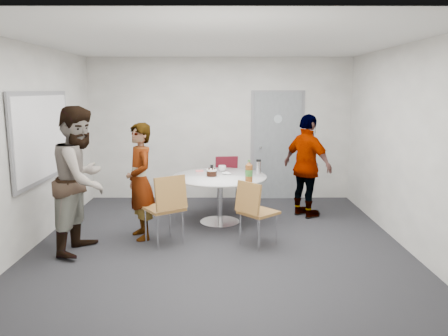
{
  "coord_description": "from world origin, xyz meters",
  "views": [
    {
      "loc": [
        0.06,
        -5.87,
        2.09
      ],
      "look_at": [
        0.07,
        0.25,
        1.0
      ],
      "focal_mm": 35.0,
      "sensor_mm": 36.0,
      "label": 1
    }
  ],
  "objects_px": {
    "person_main": "(140,181)",
    "chair_near_left": "(167,203)",
    "whiteboard": "(43,137)",
    "chair_near_right": "(254,207)",
    "table": "(221,182)",
    "person_right": "(307,166)",
    "person_left": "(81,180)",
    "chair_far": "(228,176)",
    "door": "(277,146)"
  },
  "relations": [
    {
      "from": "person_main",
      "to": "chair_near_left",
      "type": "bearing_deg",
      "value": 25.21
    },
    {
      "from": "whiteboard",
      "to": "chair_near_right",
      "type": "relative_size",
      "value": 2.1
    },
    {
      "from": "table",
      "to": "person_right",
      "type": "xyz_separation_m",
      "value": [
        1.41,
        0.38,
        0.19
      ]
    },
    {
      "from": "person_left",
      "to": "person_main",
      "type": "bearing_deg",
      "value": -44.67
    },
    {
      "from": "chair_near_right",
      "to": "person_left",
      "type": "height_order",
      "value": "person_left"
    },
    {
      "from": "chair_near_right",
      "to": "chair_far",
      "type": "distance_m",
      "value": 2.15
    },
    {
      "from": "chair_far",
      "to": "person_left",
      "type": "relative_size",
      "value": 0.47
    },
    {
      "from": "door",
      "to": "chair_near_left",
      "type": "height_order",
      "value": "door"
    },
    {
      "from": "table",
      "to": "chair_near_right",
      "type": "relative_size",
      "value": 1.62
    },
    {
      "from": "chair_near_left",
      "to": "person_left",
      "type": "xyz_separation_m",
      "value": [
        -1.08,
        -0.16,
        0.35
      ]
    },
    {
      "from": "person_right",
      "to": "chair_far",
      "type": "bearing_deg",
      "value": 26.21
    },
    {
      "from": "whiteboard",
      "to": "chair_near_right",
      "type": "xyz_separation_m",
      "value": [
        2.93,
        -0.43,
        -0.9
      ]
    },
    {
      "from": "chair_near_right",
      "to": "chair_far",
      "type": "height_order",
      "value": "chair_near_right"
    },
    {
      "from": "whiteboard",
      "to": "chair_near_left",
      "type": "distance_m",
      "value": 1.99
    },
    {
      "from": "table",
      "to": "person_main",
      "type": "bearing_deg",
      "value": -148.9
    },
    {
      "from": "table",
      "to": "person_right",
      "type": "bearing_deg",
      "value": 14.93
    },
    {
      "from": "chair_near_right",
      "to": "person_right",
      "type": "bearing_deg",
      "value": 103.71
    },
    {
      "from": "whiteboard",
      "to": "table",
      "type": "xyz_separation_m",
      "value": [
        2.49,
        0.63,
        -0.78
      ]
    },
    {
      "from": "chair_near_left",
      "to": "chair_near_right",
      "type": "bearing_deg",
      "value": -36.73
    },
    {
      "from": "table",
      "to": "chair_near_left",
      "type": "relative_size",
      "value": 1.5
    },
    {
      "from": "chair_near_right",
      "to": "door",
      "type": "bearing_deg",
      "value": 124.71
    },
    {
      "from": "whiteboard",
      "to": "table",
      "type": "bearing_deg",
      "value": 14.21
    },
    {
      "from": "chair_far",
      "to": "door",
      "type": "bearing_deg",
      "value": -157.46
    },
    {
      "from": "chair_far",
      "to": "person_left",
      "type": "bearing_deg",
      "value": 40.61
    },
    {
      "from": "door",
      "to": "person_right",
      "type": "height_order",
      "value": "door"
    },
    {
      "from": "door",
      "to": "person_main",
      "type": "height_order",
      "value": "door"
    },
    {
      "from": "whiteboard",
      "to": "table",
      "type": "relative_size",
      "value": 1.29
    },
    {
      "from": "person_right",
      "to": "table",
      "type": "bearing_deg",
      "value": 68.87
    },
    {
      "from": "chair_near_right",
      "to": "person_left",
      "type": "xyz_separation_m",
      "value": [
        -2.25,
        -0.11,
        0.4
      ]
    },
    {
      "from": "chair_near_left",
      "to": "chair_near_right",
      "type": "relative_size",
      "value": 1.08
    },
    {
      "from": "chair_far",
      "to": "person_left",
      "type": "xyz_separation_m",
      "value": [
        -1.91,
        -2.24,
        0.4
      ]
    },
    {
      "from": "chair_near_right",
      "to": "chair_far",
      "type": "relative_size",
      "value": 1.0
    },
    {
      "from": "whiteboard",
      "to": "chair_near_left",
      "type": "bearing_deg",
      "value": -12.23
    },
    {
      "from": "person_right",
      "to": "chair_near_right",
      "type": "bearing_deg",
      "value": 109.88
    },
    {
      "from": "chair_near_right",
      "to": "person_left",
      "type": "distance_m",
      "value": 2.28
    },
    {
      "from": "table",
      "to": "person_right",
      "type": "relative_size",
      "value": 0.86
    },
    {
      "from": "whiteboard",
      "to": "chair_far",
      "type": "xyz_separation_m",
      "value": [
        2.6,
        1.69,
        -0.9
      ]
    },
    {
      "from": "whiteboard",
      "to": "door",
      "type": "bearing_deg",
      "value": 32.66
    },
    {
      "from": "chair_far",
      "to": "person_main",
      "type": "xyz_separation_m",
      "value": [
        -1.25,
        -1.75,
        0.27
      ]
    },
    {
      "from": "person_right",
      "to": "chair_near_left",
      "type": "bearing_deg",
      "value": 86.9
    },
    {
      "from": "door",
      "to": "person_main",
      "type": "bearing_deg",
      "value": -133.36
    },
    {
      "from": "table",
      "to": "chair_far",
      "type": "relative_size",
      "value": 1.63
    },
    {
      "from": "person_left",
      "to": "person_right",
      "type": "relative_size",
      "value": 1.11
    },
    {
      "from": "whiteboard",
      "to": "chair_near_left",
      "type": "height_order",
      "value": "whiteboard"
    },
    {
      "from": "chair_near_left",
      "to": "person_main",
      "type": "bearing_deg",
      "value": 107.46
    },
    {
      "from": "table",
      "to": "person_left",
      "type": "xyz_separation_m",
      "value": [
        -1.81,
        -1.18,
        0.28
      ]
    },
    {
      "from": "table",
      "to": "chair_near_right",
      "type": "xyz_separation_m",
      "value": [
        0.44,
        -1.06,
        -0.11
      ]
    },
    {
      "from": "door",
      "to": "chair_near_right",
      "type": "xyz_separation_m",
      "value": [
        -0.63,
        -2.71,
        -0.47
      ]
    },
    {
      "from": "person_right",
      "to": "person_main",
      "type": "bearing_deg",
      "value": 76.58
    },
    {
      "from": "chair_near_left",
      "to": "person_right",
      "type": "relative_size",
      "value": 0.57
    }
  ]
}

